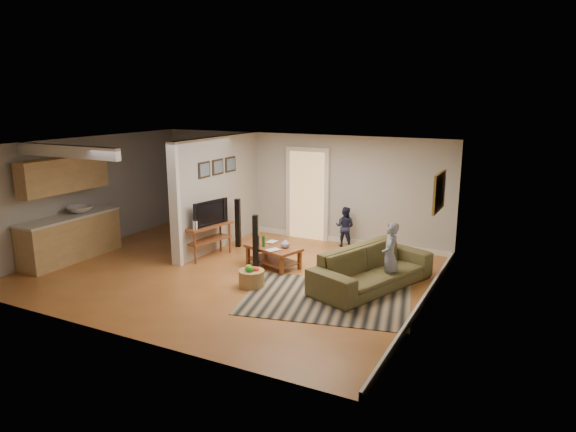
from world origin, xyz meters
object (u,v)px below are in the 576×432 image
Objects in this scene: speaker_right at (238,223)px; child at (388,288)px; sofa at (371,287)px; speaker_left at (256,243)px; toddler at (344,246)px; tv_console at (208,228)px; toy_basket at (252,277)px; coffee_table at (274,251)px.

speaker_right is 3.97m from child.
sofa is 3.72m from speaker_right.
speaker_left is at bearing 115.03° from sofa.
child is 2.66m from toddler.
tv_console is 1.08× the size of speaker_right.
speaker_right reaches higher than child.
toy_basket is at bearing -77.20° from child.
tv_console reaches higher than toddler.
child is (0.29, 0.10, 0.00)m from sofa.
speaker_left is 0.96m from toy_basket.
coffee_table is (-2.10, 0.17, 0.33)m from sofa.
tv_console is at bearing -177.58° from coffee_table.
coffee_table is 1.59m from tv_console.
speaker_right is (-3.52, 1.07, 0.56)m from sofa.
tv_console is at bearing 147.89° from toy_basket.
tv_console is 1.00× the size of child.
toddler is at bearing -154.46° from child.
speaker_left is 1.01× the size of speaker_right.
toy_basket is 0.38× the size of child.
speaker_right is at bearing 25.63° from toddler.
coffee_table is 1.32× the size of toddler.
speaker_right reaches higher than toy_basket.
sofa is 2.19× the size of speaker_left.
toy_basket is (1.57, -2.03, -0.39)m from speaker_right.
speaker_left is at bearing -122.06° from coffee_table.
speaker_right reaches higher than sofa.
tv_console is at bearing 109.07° from sofa.
coffee_table is at bearing 14.21° from tv_console.
speaker_right reaches higher than tv_console.
speaker_right is 1.20× the size of toddler.
sofa is 2.00× the size of coffee_table.
sofa is at bearing 10.11° from tv_console.
tv_console is 1.37m from speaker_left.
speaker_left reaches higher than speaker_right.
speaker_left is 2.43× the size of toy_basket.
child is (2.38, -0.08, -0.33)m from coffee_table.
toddler is at bearing 79.40° from toy_basket.
speaker_left is 1.73m from speaker_right.
tv_console reaches higher than sofa.
tv_console is 3.17m from toddler.
speaker_left is (-2.31, -0.17, 0.56)m from sofa.
coffee_table reaches higher than sofa.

